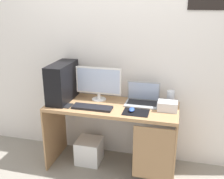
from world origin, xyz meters
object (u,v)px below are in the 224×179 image
object	(u,v)px
monitor	(98,83)
keyboard	(92,107)
mouse_left	(132,110)
pc_tower	(62,82)
cell_phone	(68,106)
speaker	(170,98)
laptop	(142,99)
projector	(168,106)
subwoofer	(89,151)

from	to	relation	value
monitor	keyboard	bearing A→B (deg)	-88.73
mouse_left	keyboard	bearing A→B (deg)	-177.24
pc_tower	mouse_left	xyz separation A→B (m)	(0.81, -0.14, -0.19)
monitor	keyboard	xyz separation A→B (m)	(0.01, -0.25, -0.19)
cell_phone	speaker	bearing A→B (deg)	16.24
monitor	laptop	world-z (taller)	monitor
monitor	speaker	xyz separation A→B (m)	(0.79, 0.05, -0.13)
keyboard	cell_phone	size ratio (longest dim) A/B	3.23
monitor	cell_phone	xyz separation A→B (m)	(-0.26, -0.26, -0.20)
laptop	speaker	xyz separation A→B (m)	(0.30, 0.02, 0.03)
projector	mouse_left	world-z (taller)	projector
projector	keyboard	bearing A→B (deg)	-169.63
subwoofer	speaker	bearing A→B (deg)	9.04
keyboard	cell_phone	world-z (taller)	keyboard
speaker	cell_phone	world-z (taller)	speaker
pc_tower	speaker	distance (m)	1.20
pc_tower	speaker	bearing A→B (deg)	6.89
projector	mouse_left	distance (m)	0.37
projector	keyboard	xyz separation A→B (m)	(-0.76, -0.14, -0.04)
monitor	pc_tower	bearing A→B (deg)	-166.50
speaker	projector	bearing A→B (deg)	-97.13
speaker	cell_phone	bearing A→B (deg)	-163.76
pc_tower	speaker	size ratio (longest dim) A/B	3.09
keyboard	projector	bearing A→B (deg)	10.37
monitor	speaker	world-z (taller)	monitor
monitor	mouse_left	world-z (taller)	monitor
cell_phone	pc_tower	bearing A→B (deg)	127.67
speaker	projector	world-z (taller)	speaker
speaker	subwoofer	bearing A→B (deg)	-170.96
cell_phone	subwoofer	size ratio (longest dim) A/B	0.46
monitor	subwoofer	world-z (taller)	monitor
monitor	laptop	bearing A→B (deg)	2.82
speaker	monitor	bearing A→B (deg)	-176.47
cell_phone	keyboard	bearing A→B (deg)	1.50
pc_tower	laptop	xyz separation A→B (m)	(0.88, 0.12, -0.16)
speaker	cell_phone	size ratio (longest dim) A/B	1.22
subwoofer	pc_tower	bearing A→B (deg)	-179.80
laptop	keyboard	bearing A→B (deg)	-150.52
pc_tower	keyboard	size ratio (longest dim) A/B	1.17
mouse_left	subwoofer	bearing A→B (deg)	165.11
cell_phone	mouse_left	bearing A→B (deg)	2.27
cell_phone	subwoofer	distance (m)	0.67
mouse_left	subwoofer	size ratio (longest dim) A/B	0.34
laptop	pc_tower	bearing A→B (deg)	-172.39
pc_tower	laptop	world-z (taller)	pc_tower
keyboard	laptop	bearing A→B (deg)	29.48
pc_tower	monitor	bearing A→B (deg)	13.50
laptop	keyboard	distance (m)	0.56
keyboard	mouse_left	size ratio (longest dim) A/B	4.38
laptop	keyboard	size ratio (longest dim) A/B	0.85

